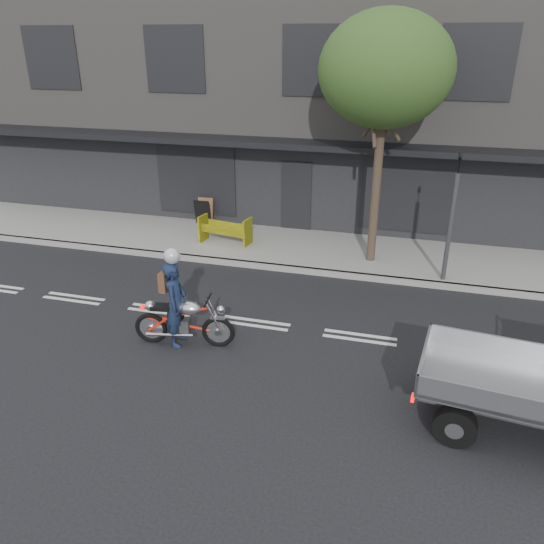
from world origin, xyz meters
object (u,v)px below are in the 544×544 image
(traffic_light_pole, at_px, (450,226))
(sandwich_board, at_px, (202,212))
(motorcycle, at_px, (184,320))
(rider, at_px, (176,304))
(construction_barrier, at_px, (223,232))
(street_tree, at_px, (386,71))

(traffic_light_pole, bearing_deg, sandwich_board, 162.36)
(motorcycle, relative_size, rider, 1.15)
(construction_barrier, xyz_separation_m, sandwich_board, (-1.35, 1.69, -0.01))
(street_tree, distance_m, motorcycle, 7.95)
(street_tree, height_order, traffic_light_pole, street_tree)
(sandwich_board, bearing_deg, traffic_light_pole, -17.82)
(street_tree, bearing_deg, traffic_light_pole, -23.03)
(traffic_light_pole, height_order, rider, traffic_light_pole)
(motorcycle, bearing_deg, traffic_light_pole, 31.55)
(motorcycle, distance_m, sandwich_board, 7.51)
(traffic_light_pole, distance_m, sandwich_board, 8.32)
(street_tree, distance_m, rider, 7.81)
(motorcycle, distance_m, rider, 0.39)
(traffic_light_pole, relative_size, sandwich_board, 4.06)
(traffic_light_pole, distance_m, rider, 7.24)
(sandwich_board, bearing_deg, construction_barrier, -51.58)
(traffic_light_pole, height_order, motorcycle, traffic_light_pole)
(construction_barrier, distance_m, sandwich_board, 2.17)
(street_tree, height_order, rider, street_tree)
(rider, bearing_deg, motorcycle, -98.78)
(street_tree, distance_m, traffic_light_pole, 4.23)
(motorcycle, height_order, construction_barrier, motorcycle)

